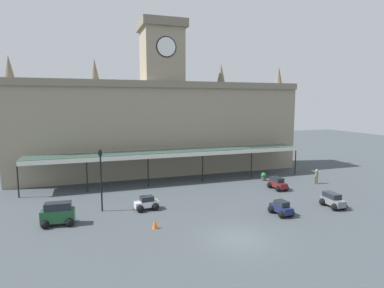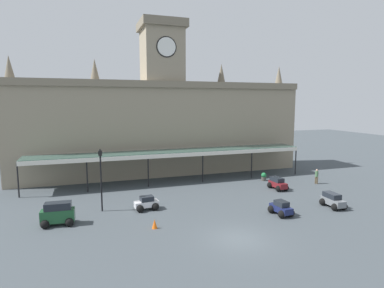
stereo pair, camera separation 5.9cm
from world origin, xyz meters
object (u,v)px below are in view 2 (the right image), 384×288
car_green_van (58,215)px  car_grey_estate (333,201)px  car_maroon_estate (278,184)px  pedestrian_beside_cars (317,176)px  car_white_sedan (146,204)px  traffic_cone (155,224)px  planter_by_canopy (264,177)px  car_navy_sedan (281,209)px  victorian_lamppost (101,173)px

car_green_van → car_grey_estate: car_green_van is taller
car_maroon_estate → pedestrian_beside_cars: pedestrian_beside_cars is taller
car_green_van → car_white_sedan: (6.96, 1.35, -0.30)m
traffic_cone → planter_by_canopy: planter_by_canopy is taller
car_maroon_estate → planter_by_canopy: (0.64, 3.84, -0.07)m
car_maroon_estate → traffic_cone: 15.97m
pedestrian_beside_cars → planter_by_canopy: bearing=146.9°
car_grey_estate → car_white_sedan: bearing=163.5°
car_maroon_estate → car_navy_sedan: size_ratio=1.08×
car_navy_sedan → car_white_sedan: bearing=155.0°
car_navy_sedan → pedestrian_beside_cars: 12.26m
car_white_sedan → traffic_cone: (-0.20, -4.31, -0.16)m
car_green_van → traffic_cone: (6.77, -2.96, -0.46)m
car_grey_estate → car_green_van: bearing=171.7°
car_grey_estate → traffic_cone: bearing=178.8°
traffic_cone → pedestrian_beside_cars: bearing=19.0°
car_maroon_estate → car_navy_sedan: bearing=-121.6°
car_navy_sedan → pedestrian_beside_cars: size_ratio=1.27×
car_maroon_estate → car_grey_estate: 6.78m
car_green_van → car_maroon_estate: (21.43, 3.36, -0.24)m
victorian_lamppost → pedestrian_beside_cars: bearing=4.3°
car_green_van → car_grey_estate: 22.91m
car_grey_estate → pedestrian_beside_cars: (4.31, 7.29, 0.34)m
pedestrian_beside_cars → traffic_cone: (-20.21, -6.95, -0.56)m
car_green_van → victorian_lamppost: 4.69m
car_green_van → car_navy_sedan: car_green_van is taller
car_white_sedan → victorian_lamppost: (-3.65, 0.85, 2.80)m
car_maroon_estate → pedestrian_beside_cars: size_ratio=1.36×
car_white_sedan → pedestrian_beside_cars: size_ratio=1.27×
car_grey_estate → car_maroon_estate: bearing=100.5°
car_green_van → car_maroon_estate: car_green_van is taller
car_navy_sedan → car_grey_estate: bearing=1.6°
car_navy_sedan → planter_by_canopy: 11.69m
traffic_cone → car_green_van: bearing=156.4°
car_green_van → traffic_cone: 7.40m
car_navy_sedan → car_green_van: bearing=168.7°
car_green_van → car_navy_sedan: (17.24, -3.46, -0.30)m
car_navy_sedan → victorian_lamppost: size_ratio=0.39×
car_white_sedan → planter_by_canopy: (15.10, 5.85, -0.01)m
pedestrian_beside_cars → planter_by_canopy: size_ratio=1.74×
car_white_sedan → victorian_lamppost: bearing=167.0°
car_green_van → pedestrian_beside_cars: bearing=8.4°
car_maroon_estate → pedestrian_beside_cars: bearing=6.5°
pedestrian_beside_cars → planter_by_canopy: pedestrian_beside_cars is taller
car_maroon_estate → car_grey_estate: bearing=-79.5°
car_white_sedan → car_grey_estate: size_ratio=0.92×
planter_by_canopy → pedestrian_beside_cars: bearing=-33.1°
pedestrian_beside_cars → victorian_lamppost: (-23.67, -1.79, 2.39)m
car_grey_estate → victorian_lamppost: (-19.35, 5.50, 2.74)m
pedestrian_beside_cars → traffic_cone: bearing=-161.0°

